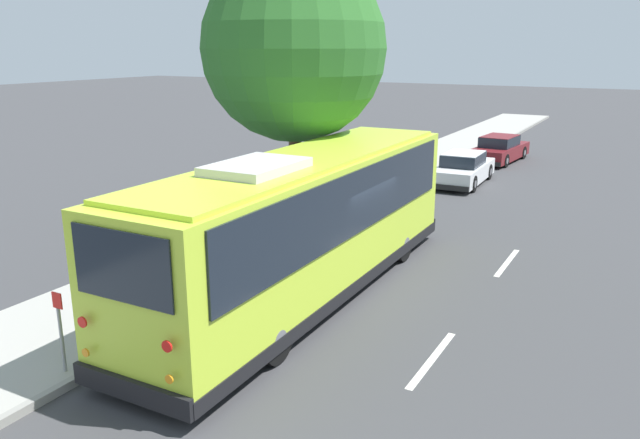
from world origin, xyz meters
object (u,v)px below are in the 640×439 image
(parked_sedan_white, at_px, (463,169))
(sign_post_near, at_px, (61,331))
(street_tree, at_px, (296,35))
(shuttle_bus, at_px, (307,219))
(parked_sedan_maroon, at_px, (499,149))
(sign_post_far, at_px, (124,297))

(parked_sedan_white, relative_size, sign_post_near, 3.12)
(sign_post_near, bearing_deg, street_tree, 3.20)
(shuttle_bus, xyz_separation_m, parked_sedan_white, (13.45, 0.34, -1.20))
(parked_sedan_maroon, bearing_deg, parked_sedan_white, -175.79)
(shuttle_bus, relative_size, sign_post_far, 6.92)
(street_tree, distance_m, sign_post_far, 8.65)
(sign_post_far, bearing_deg, street_tree, 3.83)
(parked_sedan_white, height_order, sign_post_near, sign_post_near)
(sign_post_far, bearing_deg, shuttle_bus, -24.59)
(parked_sedan_white, distance_m, sign_post_near, 18.76)
(parked_sedan_maroon, relative_size, sign_post_far, 2.90)
(shuttle_bus, distance_m, parked_sedan_white, 13.50)
(shuttle_bus, distance_m, sign_post_far, 4.30)
(sign_post_near, bearing_deg, sign_post_far, 0.00)
(parked_sedan_maroon, xyz_separation_m, street_tree, (-16.04, 1.98, 5.19))
(parked_sedan_white, relative_size, parked_sedan_maroon, 0.95)
(street_tree, relative_size, sign_post_far, 5.27)
(street_tree, bearing_deg, shuttle_bus, -146.23)
(parked_sedan_maroon, height_order, sign_post_far, sign_post_far)
(sign_post_near, relative_size, sign_post_far, 0.89)
(street_tree, bearing_deg, sign_post_near, -176.80)
(parked_sedan_white, height_order, street_tree, street_tree)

